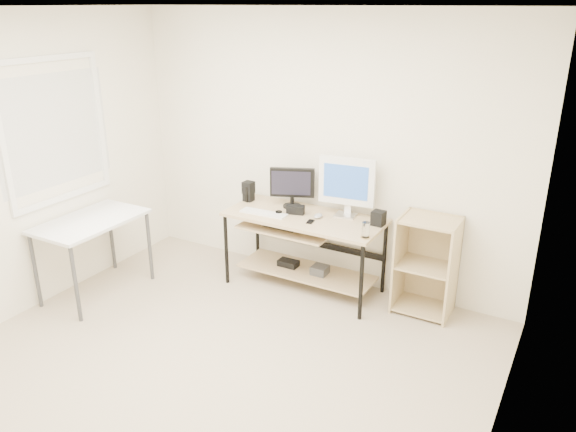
# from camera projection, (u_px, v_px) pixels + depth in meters

# --- Properties ---
(room) EXTENTS (4.01, 4.01, 2.62)m
(room) POSITION_uv_depth(u_px,v_px,m) (177.00, 208.00, 3.81)
(room) COLOR #B7A68D
(room) RESTS_ON ground
(desk) EXTENTS (1.50, 0.65, 0.75)m
(desk) POSITION_uv_depth(u_px,v_px,m) (302.00, 236.00, 5.35)
(desk) COLOR tan
(desk) RESTS_ON ground
(side_table) EXTENTS (0.60, 1.00, 0.75)m
(side_table) POSITION_uv_depth(u_px,v_px,m) (91.00, 228.00, 5.20)
(side_table) COLOR white
(side_table) RESTS_ON ground
(shelf_unit) EXTENTS (0.50, 0.40, 0.90)m
(shelf_unit) POSITION_uv_depth(u_px,v_px,m) (427.00, 264.00, 4.98)
(shelf_unit) COLOR tan
(shelf_unit) RESTS_ON ground
(black_monitor) EXTENTS (0.41, 0.21, 0.39)m
(black_monitor) POSITION_uv_depth(u_px,v_px,m) (292.00, 185.00, 5.41)
(black_monitor) COLOR black
(black_monitor) RESTS_ON desk
(white_imac) EXTENTS (0.53, 0.17, 0.56)m
(white_imac) POSITION_uv_depth(u_px,v_px,m) (347.00, 183.00, 5.14)
(white_imac) COLOR silver
(white_imac) RESTS_ON desk
(keyboard) EXTENTS (0.46, 0.15, 0.02)m
(keyboard) POSITION_uv_depth(u_px,v_px,m) (264.00, 213.00, 5.31)
(keyboard) COLOR white
(keyboard) RESTS_ON desk
(mouse) EXTENTS (0.07, 0.11, 0.04)m
(mouse) POSITION_uv_depth(u_px,v_px,m) (318.00, 216.00, 5.21)
(mouse) COLOR #B1B1B6
(mouse) RESTS_ON desk
(center_speaker) EXTENTS (0.18, 0.12, 0.08)m
(center_speaker) POSITION_uv_depth(u_px,v_px,m) (296.00, 210.00, 5.30)
(center_speaker) COLOR black
(center_speaker) RESTS_ON desk
(speaker_left) EXTENTS (0.10, 0.10, 0.20)m
(speaker_left) POSITION_uv_depth(u_px,v_px,m) (249.00, 191.00, 5.63)
(speaker_left) COLOR black
(speaker_left) RESTS_ON desk
(speaker_right) EXTENTS (0.12, 0.12, 0.13)m
(speaker_right) POSITION_uv_depth(u_px,v_px,m) (378.00, 218.00, 5.03)
(speaker_right) COLOR black
(speaker_right) RESTS_ON desk
(audio_controller) EXTENTS (0.09, 0.08, 0.16)m
(audio_controller) POSITION_uv_depth(u_px,v_px,m) (247.00, 194.00, 5.62)
(audio_controller) COLOR black
(audio_controller) RESTS_ON desk
(volume_puck) EXTENTS (0.08, 0.08, 0.03)m
(volume_puck) POSITION_uv_depth(u_px,v_px,m) (279.00, 213.00, 5.31)
(volume_puck) COLOR black
(volume_puck) RESTS_ON desk
(smartphone) EXTENTS (0.07, 0.11, 0.01)m
(smartphone) POSITION_uv_depth(u_px,v_px,m) (310.00, 222.00, 5.11)
(smartphone) COLOR black
(smartphone) RESTS_ON desk
(coaster) EXTENTS (0.11, 0.11, 0.01)m
(coaster) POSITION_uv_depth(u_px,v_px,m) (365.00, 237.00, 4.77)
(coaster) COLOR #A8844C
(coaster) RESTS_ON desk
(drinking_glass) EXTENTS (0.09, 0.09, 0.13)m
(drinking_glass) POSITION_uv_depth(u_px,v_px,m) (366.00, 230.00, 4.75)
(drinking_glass) COLOR white
(drinking_glass) RESTS_ON coaster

